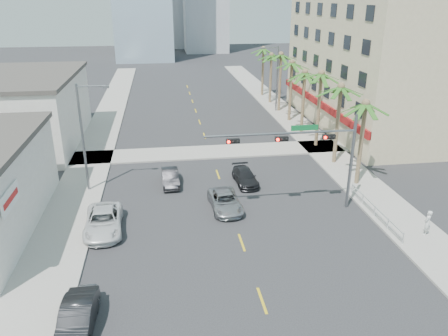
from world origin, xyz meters
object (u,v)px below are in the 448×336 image
car_parked_mid (77,319)px  pedestrian (427,223)px  car_lane_center (225,201)px  traffic_signal_mast (311,147)px  car_parked_far (104,221)px  car_parked_near (80,310)px  car_lane_left (170,177)px  car_lane_right (245,177)px

car_parked_mid → pedestrian: pedestrian is taller
car_lane_center → pedestrian: bearing=-27.7°
traffic_signal_mast → car_parked_far: bearing=-176.1°
car_parked_mid → car_parked_far: size_ratio=0.82×
car_parked_near → car_parked_far: car_parked_far is taller
traffic_signal_mast → car_parked_near: size_ratio=3.02×
car_parked_mid → car_lane_center: (9.03, 11.92, -0.07)m
car_parked_mid → car_lane_left: size_ratio=1.11×
car_parked_far → pedestrian: pedestrian is taller
car_lane_right → pedestrian: 14.92m
car_parked_far → car_lane_right: (11.28, 6.70, -0.13)m
car_parked_mid → pedestrian: 22.73m
pedestrian → traffic_signal_mast: bearing=-77.0°
car_parked_far → car_lane_left: size_ratio=1.35×
car_parked_far → car_lane_right: car_parked_far is taller
car_lane_center → pedestrian: (12.91, -6.00, 0.39)m
car_lane_right → pedestrian: bearing=-48.5°
car_parked_mid → car_parked_far: 9.85m
traffic_signal_mast → car_lane_left: traffic_signal_mast is taller
car_parked_near → car_lane_center: size_ratio=0.78×
traffic_signal_mast → car_lane_right: (-3.71, 5.67, -4.45)m
traffic_signal_mast → car_lane_left: bearing=147.9°
car_parked_mid → car_lane_left: (5.03, 17.25, -0.07)m
car_parked_near → car_parked_far: bearing=93.7°
traffic_signal_mast → car_parked_mid: (-15.18, -10.88, -4.34)m
car_lane_center → pedestrian: 14.24m
car_parked_mid → car_parked_far: bearing=90.4°
car_lane_left → car_parked_mid: bearing=-107.7°
car_lane_center → car_lane_left: bearing=124.1°
car_parked_far → car_lane_left: bearing=54.3°
car_lane_right → pedestrian: (10.46, -10.62, 0.43)m
car_lane_center → traffic_signal_mast: bearing=-12.4°
car_lane_center → car_lane_right: car_lane_center is taller
traffic_signal_mast → car_lane_left: (-10.16, 6.38, -4.41)m
car_lane_left → pedestrian: size_ratio=2.23×
car_lane_center → car_parked_far: bearing=-169.6°
car_parked_near → pedestrian: bearing=18.3°
traffic_signal_mast → car_parked_mid: traffic_signal_mast is taller
traffic_signal_mast → car_parked_mid: bearing=-144.4°
car_parked_near → pedestrian: (21.94, 5.19, 0.41)m
car_parked_mid → car_lane_right: car_parked_mid is taller
car_parked_mid → pedestrian: (21.94, 5.92, 0.32)m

